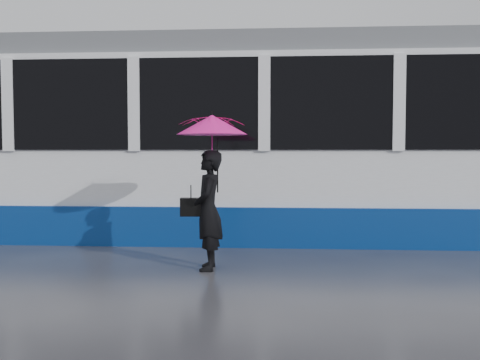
{
  "coord_description": "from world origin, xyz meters",
  "views": [
    {
      "loc": [
        0.32,
        -6.84,
        1.47
      ],
      "look_at": [
        -0.16,
        0.11,
        1.1
      ],
      "focal_mm": 40.0,
      "sensor_mm": 36.0,
      "label": 1
    }
  ],
  "objects": [
    {
      "name": "handbag",
      "position": [
        -0.75,
        -0.27,
        0.78
      ],
      "size": [
        0.27,
        0.14,
        0.41
      ],
      "rotation": [
        0.0,
        0.0,
        0.08
      ],
      "color": "black",
      "rests_on": "ground"
    },
    {
      "name": "umbrella",
      "position": [
        -0.48,
        -0.29,
        1.63
      ],
      "size": [
        0.94,
        0.94,
        1.0
      ],
      "rotation": [
        0.0,
        0.0,
        0.08
      ],
      "color": "#DD1244",
      "rests_on": "ground"
    },
    {
      "name": "tram",
      "position": [
        -3.37,
        2.5,
        1.64
      ],
      "size": [
        26.0,
        2.56,
        3.35
      ],
      "color": "white",
      "rests_on": "ground"
    },
    {
      "name": "woman",
      "position": [
        -0.53,
        -0.29,
        0.74
      ],
      "size": [
        0.4,
        0.57,
        1.49
      ],
      "primitive_type": "imported",
      "rotation": [
        0.0,
        0.0,
        -1.49
      ],
      "color": "black",
      "rests_on": "ground"
    },
    {
      "name": "rails",
      "position": [
        0.0,
        2.5,
        0.01
      ],
      "size": [
        34.0,
        1.51,
        0.02
      ],
      "color": "#3F3D38",
      "rests_on": "ground"
    },
    {
      "name": "ground",
      "position": [
        0.0,
        0.0,
        0.0
      ],
      "size": [
        90.0,
        90.0,
        0.0
      ],
      "primitive_type": "plane",
      "color": "#2C2C31",
      "rests_on": "ground"
    }
  ]
}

